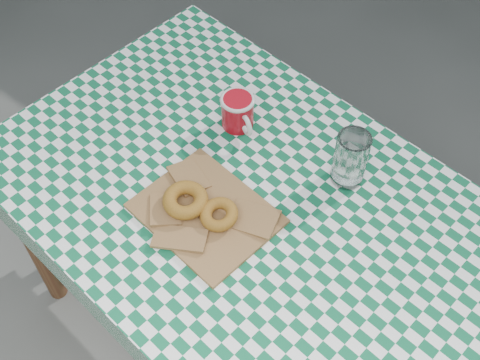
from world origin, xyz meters
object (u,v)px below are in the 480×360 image
at_px(coffee_mug, 238,112).
at_px(drinking_glass, 350,159).
at_px(paper_bag, 206,213).
at_px(table, 243,274).

distance_m(coffee_mug, drinking_glass, 0.32).
relative_size(paper_bag, drinking_glass, 2.12).
distance_m(paper_bag, drinking_glass, 0.36).
xyz_separation_m(table, coffee_mug, (-0.15, 0.18, 0.43)).
height_order(table, drinking_glass, drinking_glass).
bearing_deg(drinking_glass, paper_bag, -125.63).
height_order(table, paper_bag, paper_bag).
xyz_separation_m(coffee_mug, drinking_glass, (0.32, 0.02, 0.03)).
height_order(table, coffee_mug, coffee_mug).
distance_m(table, drinking_glass, 0.52).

